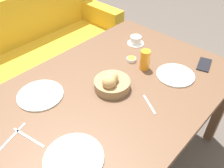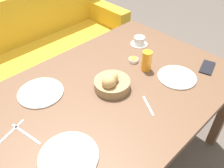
# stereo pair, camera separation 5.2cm
# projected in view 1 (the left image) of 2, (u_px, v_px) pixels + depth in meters

# --- Properties ---
(ground_plane) EXTENTS (10.00, 10.00, 0.00)m
(ground_plane) POSITION_uv_depth(u_px,v_px,m) (110.00, 161.00, 1.81)
(ground_plane) COLOR #564C44
(dining_table) EXTENTS (1.54, 1.01, 0.72)m
(dining_table) POSITION_uv_depth(u_px,v_px,m) (109.00, 100.00, 1.39)
(dining_table) COLOR brown
(dining_table) RESTS_ON ground_plane
(couch) EXTENTS (1.80, 0.70, 0.88)m
(couch) POSITION_uv_depth(u_px,v_px,m) (32.00, 58.00, 2.31)
(couch) COLOR gold
(couch) RESTS_ON ground_plane
(bread_basket) EXTENTS (0.21, 0.21, 0.12)m
(bread_basket) POSITION_uv_depth(u_px,v_px,m) (112.00, 83.00, 1.33)
(bread_basket) COLOR #99754C
(bread_basket) RESTS_ON dining_table
(plate_near_left) EXTENTS (0.26, 0.26, 0.01)m
(plate_near_left) POSITION_uv_depth(u_px,v_px,m) (74.00, 158.00, 1.01)
(plate_near_left) COLOR silver
(plate_near_left) RESTS_ON dining_table
(plate_near_right) EXTENTS (0.23, 0.23, 0.01)m
(plate_near_right) POSITION_uv_depth(u_px,v_px,m) (175.00, 75.00, 1.44)
(plate_near_right) COLOR silver
(plate_near_right) RESTS_ON dining_table
(plate_far_center) EXTENTS (0.25, 0.25, 0.01)m
(plate_far_center) POSITION_uv_depth(u_px,v_px,m) (40.00, 95.00, 1.31)
(plate_far_center) COLOR silver
(plate_far_center) RESTS_ON dining_table
(juice_glass) EXTENTS (0.06, 0.06, 0.13)m
(juice_glass) POSITION_uv_depth(u_px,v_px,m) (145.00, 60.00, 1.46)
(juice_glass) COLOR orange
(juice_glass) RESTS_ON dining_table
(coffee_cup) EXTENTS (0.12, 0.12, 0.06)m
(coffee_cup) POSITION_uv_depth(u_px,v_px,m) (136.00, 41.00, 1.71)
(coffee_cup) COLOR white
(coffee_cup) RESTS_ON dining_table
(jam_bowl_honey) EXTENTS (0.06, 0.06, 0.03)m
(jam_bowl_honey) POSITION_uv_depth(u_px,v_px,m) (131.00, 59.00, 1.56)
(jam_bowl_honey) COLOR white
(jam_bowl_honey) RESTS_ON dining_table
(fork_silver) EXTENTS (0.19, 0.07, 0.00)m
(fork_silver) POSITION_uv_depth(u_px,v_px,m) (11.00, 138.00, 1.09)
(fork_silver) COLOR #B7B7BC
(fork_silver) RESTS_ON dining_table
(knife_silver) EXTENTS (0.05, 0.19, 0.00)m
(knife_silver) POSITION_uv_depth(u_px,v_px,m) (28.00, 137.00, 1.09)
(knife_silver) COLOR #B7B7BC
(knife_silver) RESTS_ON dining_table
(spoon_coffee) EXTENTS (0.08, 0.13, 0.00)m
(spoon_coffee) POSITION_uv_depth(u_px,v_px,m) (149.00, 104.00, 1.26)
(spoon_coffee) COLOR #B7B7BC
(spoon_coffee) RESTS_ON dining_table
(cell_phone) EXTENTS (0.16, 0.11, 0.01)m
(cell_phone) POSITION_uv_depth(u_px,v_px,m) (204.00, 65.00, 1.53)
(cell_phone) COLOR black
(cell_phone) RESTS_ON dining_table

